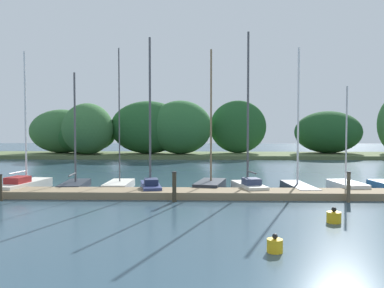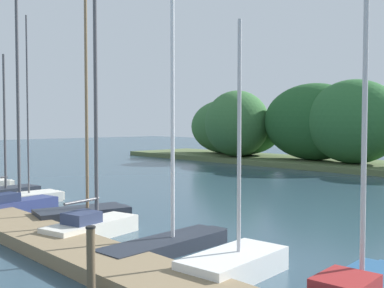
{
  "view_description": "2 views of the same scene",
  "coord_description": "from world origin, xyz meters",
  "px_view_note": "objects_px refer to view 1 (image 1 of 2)",
  "views": [
    {
      "loc": [
        -2.55,
        -6.29,
        3.45
      ],
      "look_at": [
        -3.14,
        14.5,
        2.58
      ],
      "focal_mm": 37.44,
      "sensor_mm": 36.0,
      "label": 1
    },
    {
      "loc": [
        12.01,
        7.49,
        3.4
      ],
      "look_at": [
        4.8,
        14.18,
        2.95
      ],
      "focal_mm": 44.32,
      "sensor_mm": 36.0,
      "label": 2
    }
  ],
  "objects_px": {
    "sailboat_6": "(298,184)",
    "channel_buoy_0": "(334,217)",
    "sailboat_0": "(25,184)",
    "mooring_piling_1": "(174,187)",
    "mooring_piling_0": "(0,188)",
    "sailboat_5": "(248,183)",
    "mooring_piling_2": "(349,187)",
    "sailboat_1": "(75,183)",
    "sailboat_4": "(211,183)",
    "sailboat_2": "(119,184)",
    "sailboat_3": "(150,183)",
    "channel_buoy_1": "(275,245)",
    "sailboat_7": "(346,186)"
  },
  "relations": [
    {
      "from": "sailboat_1",
      "to": "mooring_piling_1",
      "type": "xyz_separation_m",
      "value": [
        5.86,
        -3.82,
        0.37
      ]
    },
    {
      "from": "sailboat_3",
      "to": "mooring_piling_0",
      "type": "distance_m",
      "value": 7.2
    },
    {
      "from": "sailboat_7",
      "to": "mooring_piling_2",
      "type": "distance_m",
      "value": 3.26
    },
    {
      "from": "sailboat_1",
      "to": "sailboat_3",
      "type": "bearing_deg",
      "value": -110.73
    },
    {
      "from": "sailboat_0",
      "to": "sailboat_6",
      "type": "height_order",
      "value": "sailboat_6"
    },
    {
      "from": "sailboat_0",
      "to": "sailboat_5",
      "type": "relative_size",
      "value": 0.9
    },
    {
      "from": "mooring_piling_0",
      "to": "mooring_piling_1",
      "type": "xyz_separation_m",
      "value": [
        8.17,
        0.03,
        0.07
      ]
    },
    {
      "from": "sailboat_5",
      "to": "sailboat_4",
      "type": "bearing_deg",
      "value": 52.99
    },
    {
      "from": "sailboat_0",
      "to": "sailboat_6",
      "type": "xyz_separation_m",
      "value": [
        14.86,
        0.38,
        -0.03
      ]
    },
    {
      "from": "sailboat_2",
      "to": "sailboat_3",
      "type": "xyz_separation_m",
      "value": [
        1.92,
        -1.26,
        0.22
      ]
    },
    {
      "from": "channel_buoy_0",
      "to": "channel_buoy_1",
      "type": "distance_m",
      "value": 4.46
    },
    {
      "from": "sailboat_4",
      "to": "mooring_piling_1",
      "type": "bearing_deg",
      "value": 166.32
    },
    {
      "from": "sailboat_0",
      "to": "sailboat_1",
      "type": "height_order",
      "value": "sailboat_0"
    },
    {
      "from": "sailboat_0",
      "to": "mooring_piling_1",
      "type": "xyz_separation_m",
      "value": [
        8.38,
        -3.01,
        0.32
      ]
    },
    {
      "from": "sailboat_3",
      "to": "mooring_piling_1",
      "type": "relative_size",
      "value": 5.81
    },
    {
      "from": "sailboat_0",
      "to": "mooring_piling_0",
      "type": "height_order",
      "value": "sailboat_0"
    },
    {
      "from": "mooring_piling_2",
      "to": "channel_buoy_0",
      "type": "relative_size",
      "value": 2.48
    },
    {
      "from": "channel_buoy_0",
      "to": "sailboat_4",
      "type": "bearing_deg",
      "value": 119.99
    },
    {
      "from": "sailboat_7",
      "to": "sailboat_1",
      "type": "bearing_deg",
      "value": 81.44
    },
    {
      "from": "sailboat_6",
      "to": "mooring_piling_2",
      "type": "relative_size",
      "value": 5.46
    },
    {
      "from": "sailboat_7",
      "to": "channel_buoy_0",
      "type": "bearing_deg",
      "value": 151.28
    },
    {
      "from": "sailboat_6",
      "to": "mooring_piling_2",
      "type": "bearing_deg",
      "value": -159.18
    },
    {
      "from": "mooring_piling_1",
      "to": "sailboat_5",
      "type": "bearing_deg",
      "value": 36.46
    },
    {
      "from": "sailboat_1",
      "to": "sailboat_6",
      "type": "xyz_separation_m",
      "value": [
        12.34,
        -0.43,
        0.02
      ]
    },
    {
      "from": "sailboat_1",
      "to": "channel_buoy_1",
      "type": "height_order",
      "value": "sailboat_1"
    },
    {
      "from": "sailboat_4",
      "to": "channel_buoy_1",
      "type": "distance_m",
      "value": 11.12
    },
    {
      "from": "sailboat_6",
      "to": "sailboat_4",
      "type": "bearing_deg",
      "value": 82.89
    },
    {
      "from": "mooring_piling_1",
      "to": "mooring_piling_0",
      "type": "bearing_deg",
      "value": -179.81
    },
    {
      "from": "mooring_piling_0",
      "to": "mooring_piling_1",
      "type": "bearing_deg",
      "value": 0.19
    },
    {
      "from": "sailboat_2",
      "to": "channel_buoy_1",
      "type": "bearing_deg",
      "value": -148.57
    },
    {
      "from": "sailboat_6",
      "to": "channel_buoy_0",
      "type": "relative_size",
      "value": 13.55
    },
    {
      "from": "mooring_piling_1",
      "to": "channel_buoy_1",
      "type": "relative_size",
      "value": 2.7
    },
    {
      "from": "sailboat_7",
      "to": "mooring_piling_1",
      "type": "bearing_deg",
      "value": 103.4
    },
    {
      "from": "sailboat_1",
      "to": "sailboat_4",
      "type": "bearing_deg",
      "value": -96.37
    },
    {
      "from": "sailboat_7",
      "to": "mooring_piling_0",
      "type": "bearing_deg",
      "value": 94.48
    },
    {
      "from": "channel_buoy_1",
      "to": "sailboat_4",
      "type": "bearing_deg",
      "value": 98.13
    },
    {
      "from": "sailboat_6",
      "to": "channel_buoy_0",
      "type": "distance_m",
      "value": 7.27
    },
    {
      "from": "sailboat_6",
      "to": "channel_buoy_1",
      "type": "relative_size",
      "value": 14.87
    },
    {
      "from": "sailboat_5",
      "to": "sailboat_1",
      "type": "bearing_deg",
      "value": 70.47
    },
    {
      "from": "sailboat_0",
      "to": "mooring_piling_2",
      "type": "height_order",
      "value": "sailboat_0"
    },
    {
      "from": "sailboat_1",
      "to": "sailboat_4",
      "type": "relative_size",
      "value": 0.84
    },
    {
      "from": "sailboat_2",
      "to": "sailboat_7",
      "type": "relative_size",
      "value": 1.39
    },
    {
      "from": "sailboat_1",
      "to": "mooring_piling_1",
      "type": "bearing_deg",
      "value": -128.0
    },
    {
      "from": "sailboat_5",
      "to": "mooring_piling_0",
      "type": "bearing_deg",
      "value": 89.98
    },
    {
      "from": "sailboat_5",
      "to": "mooring_piling_0",
      "type": "distance_m",
      "value": 12.21
    },
    {
      "from": "sailboat_3",
      "to": "sailboat_5",
      "type": "height_order",
      "value": "sailboat_5"
    },
    {
      "from": "sailboat_3",
      "to": "sailboat_4",
      "type": "distance_m",
      "value": 3.36
    },
    {
      "from": "sailboat_0",
      "to": "sailboat_4",
      "type": "height_order",
      "value": "sailboat_4"
    },
    {
      "from": "sailboat_2",
      "to": "sailboat_5",
      "type": "relative_size",
      "value": 0.93
    },
    {
      "from": "sailboat_4",
      "to": "sailboat_7",
      "type": "distance_m",
      "value": 7.27
    }
  ]
}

